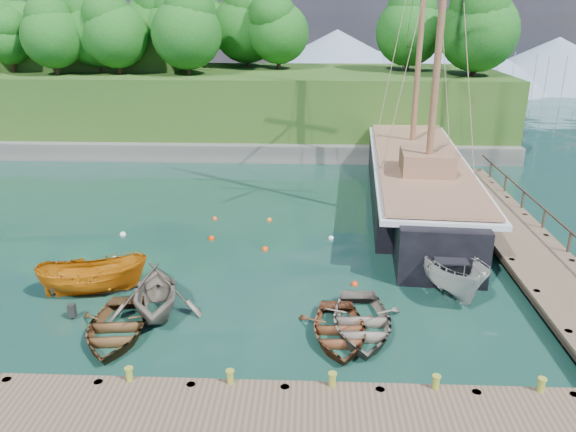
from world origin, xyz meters
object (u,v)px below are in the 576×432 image
Objects in this scene: rowboat_0 at (116,336)px; rowboat_1 at (157,313)px; rowboat_2 at (339,338)px; rowboat_3 at (361,331)px; schooner at (417,182)px; cabin_boat_white at (446,288)px; motorboat_orange at (95,293)px.

rowboat_1 is (1.04, 1.63, 0.00)m from rowboat_0.
rowboat_1 reaches higher than rowboat_0.
rowboat_0 is 7.94m from rowboat_2.
rowboat_0 is 1.05× the size of rowboat_1.
rowboat_2 is at bearing -148.21° from rowboat_3.
rowboat_3 is at bearing 29.88° from rowboat_2.
schooner reaches higher than rowboat_0.
rowboat_2 is at bearing -23.66° from rowboat_1.
rowboat_3 is 15.52m from schooner.
rowboat_1 reaches higher than rowboat_2.
cabin_boat_white is 0.18× the size of schooner.
rowboat_2 is at bearing -117.58° from motorboat_orange.
schooner is (5.29, 15.31, 1.20)m from rowboat_2.
rowboat_2 is 10.27m from motorboat_orange.
motorboat_orange is at bearing -136.52° from schooner.
rowboat_1 is 11.83m from cabin_boat_white.
cabin_boat_white is (3.82, 3.51, 0.00)m from rowboat_3.
schooner reaches higher than rowboat_2.
cabin_boat_white is at bearing 0.70° from rowboat_1.
motorboat_orange is at bearing 141.57° from rowboat_1.
rowboat_1 is at bearing 51.76° from rowboat_0.
rowboat_2 is 16.25m from schooner.
rowboat_1 is 18.51m from schooner.
rowboat_1 is 7.78m from rowboat_3.
rowboat_1 is 3.29m from motorboat_orange.
rowboat_2 is at bearing -104.90° from schooner.
rowboat_3 is 0.85× the size of cabin_boat_white.
rowboat_3 is at bearing -1.34° from rowboat_0.
rowboat_1 is 1.01× the size of rowboat_2.
rowboat_1 is 0.14× the size of schooner.
rowboat_0 is at bearing -159.53° from motorboat_orange.
cabin_boat_white is at bearing 39.19° from rowboat_2.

